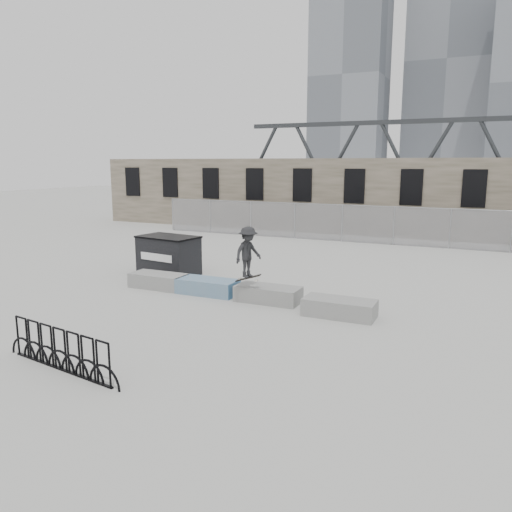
{
  "coord_description": "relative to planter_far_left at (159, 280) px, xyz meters",
  "views": [
    {
      "loc": [
        7.05,
        -13.94,
        4.24
      ],
      "look_at": [
        0.47,
        0.3,
        1.3
      ],
      "focal_mm": 35.0,
      "sensor_mm": 36.0,
      "label": 1
    }
  ],
  "objects": [
    {
      "name": "ground",
      "position": [
        2.98,
        0.19,
        -0.27
      ],
      "size": [
        120.0,
        120.0,
        0.0
      ],
      "primitive_type": "plane",
      "color": "#A6A6A1",
      "rests_on": "ground"
    },
    {
      "name": "stone_wall",
      "position": [
        2.98,
        16.43,
        1.99
      ],
      "size": [
        36.0,
        2.58,
        4.5
      ],
      "color": "#665C4B",
      "rests_on": "ground"
    },
    {
      "name": "chainlink_fence",
      "position": [
        2.98,
        12.69,
        0.77
      ],
      "size": [
        22.06,
        0.06,
        2.02
      ],
      "color": "gray",
      "rests_on": "ground"
    },
    {
      "name": "planter_far_left",
      "position": [
        0.0,
        0.0,
        0.0
      ],
      "size": [
        2.0,
        0.9,
        0.49
      ],
      "color": "gray",
      "rests_on": "ground"
    },
    {
      "name": "planter_center_left",
      "position": [
        1.94,
        -0.01,
        0.0
      ],
      "size": [
        2.0,
        0.9,
        0.49
      ],
      "color": "teal",
      "rests_on": "ground"
    },
    {
      "name": "planter_center_right",
      "position": [
        4.12,
        -0.06,
        0.0
      ],
      "size": [
        2.0,
        0.9,
        0.49
      ],
      "color": "gray",
      "rests_on": "ground"
    },
    {
      "name": "planter_offset",
      "position": [
        6.52,
        -0.58,
        0.0
      ],
      "size": [
        2.0,
        0.9,
        0.49
      ],
      "color": "gray",
      "rests_on": "ground"
    },
    {
      "name": "dumpster",
      "position": [
        -0.91,
        1.92,
        0.48
      ],
      "size": [
        2.43,
        1.68,
        1.49
      ],
      "rotation": [
        0.0,
        0.0,
        -0.14
      ],
      "color": "black",
      "rests_on": "ground"
    },
    {
      "name": "bike_rack",
      "position": [
        2.28,
        -6.61,
        0.17
      ],
      "size": [
        3.55,
        0.62,
        0.9
      ],
      "rotation": [
        0.0,
        0.0,
        -0.16
      ],
      "color": "black",
      "rests_on": "ground"
    },
    {
      "name": "skyline_towers",
      "position": [
        1.97,
        94.0,
        20.52
      ],
      "size": [
        58.0,
        28.0,
        48.0
      ],
      "color": "slate",
      "rests_on": "ground"
    },
    {
      "name": "skateboarder",
      "position": [
        3.65,
        -0.51,
        1.33
      ],
      "size": [
        0.87,
        1.12,
        1.69
      ],
      "rotation": [
        0.0,
        0.0,
        1.23
      ],
      "color": "black",
      "rests_on": "ground"
    }
  ]
}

